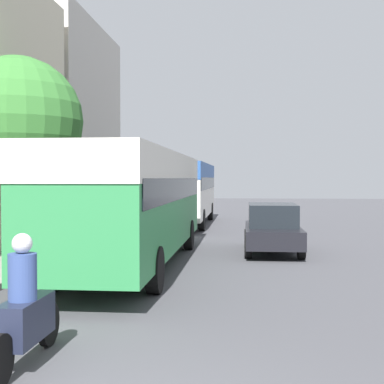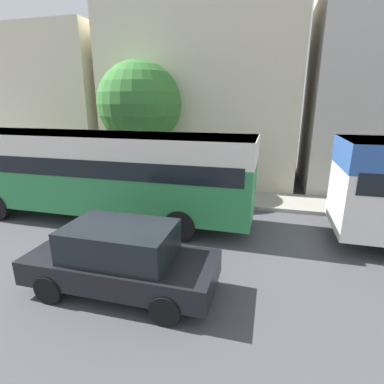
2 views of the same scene
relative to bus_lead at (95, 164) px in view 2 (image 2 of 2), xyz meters
name	(u,v)px [view 2 (image 2 of 2)]	position (x,y,z in m)	size (l,w,h in m)	color
building_corner	(55,104)	(-7.18, -7.05, 2.00)	(5.45, 7.88, 8.05)	beige
building_midblock	(206,91)	(-7.70, 2.32, 2.68)	(6.49, 9.66, 9.41)	beige
bus_lead	(95,164)	(0.00, 0.00, 0.00)	(2.53, 11.27, 3.12)	#2D8447
car_crossing	(121,258)	(3.91, 2.96, -1.21)	(1.81, 4.25, 1.59)	black
pedestrian_near_curb	(355,189)	(-2.85, 9.23, -1.04)	(0.33, 0.33, 1.62)	#232838
street_tree	(140,104)	(-3.47, 0.26, 2.03)	(3.68, 3.68, 5.76)	brown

